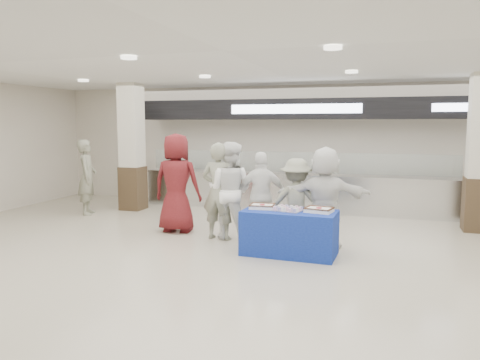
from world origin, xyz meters
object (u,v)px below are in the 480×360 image
(display_table, at_px, (289,233))
(sheet_cake_left, at_px, (262,206))
(chef_tall, at_px, (230,191))
(soldier_a, at_px, (219,191))
(civilian_white, at_px, (324,197))
(cupcake_tray, at_px, (288,209))
(sheet_cake_right, at_px, (319,209))
(soldier_bg, at_px, (87,177))
(civilian_maroon, at_px, (177,183))
(soldier_b, at_px, (296,202))
(chef_short, at_px, (262,196))

(display_table, xyz_separation_m, sheet_cake_left, (-0.49, 0.05, 0.42))
(sheet_cake_left, xyz_separation_m, chef_tall, (-0.83, 0.70, 0.13))
(soldier_a, xyz_separation_m, civilian_white, (1.99, 0.00, -0.02))
(cupcake_tray, distance_m, soldier_a, 1.63)
(sheet_cake_right, xyz_separation_m, civilian_white, (0.00, 0.62, 0.11))
(display_table, relative_size, cupcake_tray, 2.96)
(display_table, relative_size, soldier_bg, 0.85)
(civilian_maroon, height_order, soldier_b, civilian_maroon)
(civilian_maroon, distance_m, chef_short, 1.82)
(civilian_maroon, relative_size, soldier_bg, 1.10)
(sheet_cake_right, distance_m, civilian_white, 0.63)
(sheet_cake_right, bearing_deg, display_table, -177.46)
(soldier_b, relative_size, soldier_bg, 0.87)
(chef_tall, relative_size, soldier_bg, 1.02)
(soldier_bg, bearing_deg, display_table, -135.00)
(soldier_a, distance_m, chef_short, 0.82)
(sheet_cake_left, relative_size, chef_short, 0.26)
(cupcake_tray, distance_m, soldier_bg, 5.74)
(chef_short, bearing_deg, civilian_maroon, -21.88)
(civilian_white, bearing_deg, chef_short, -22.87)
(soldier_a, bearing_deg, sheet_cake_right, 165.17)
(sheet_cake_left, height_order, civilian_white, civilian_white)
(sheet_cake_left, distance_m, soldier_bg, 5.28)
(display_table, xyz_separation_m, cupcake_tray, (-0.03, -0.03, 0.41))
(display_table, bearing_deg, civilian_maroon, 161.28)
(chef_short, height_order, soldier_bg, soldier_bg)
(display_table, bearing_deg, civilian_white, 54.59)
(chef_short, relative_size, soldier_bg, 0.92)
(display_table, xyz_separation_m, chef_tall, (-1.32, 0.75, 0.55))
(cupcake_tray, xyz_separation_m, chef_short, (-0.69, 0.88, 0.05))
(civilian_white, bearing_deg, sheet_cake_right, 76.81)
(sheet_cake_right, distance_m, soldier_b, 0.80)
(display_table, relative_size, civilian_maroon, 0.77)
(sheet_cake_left, relative_size, civilian_white, 0.24)
(civilian_maroon, xyz_separation_m, chef_short, (1.81, -0.10, -0.16))
(soldier_a, distance_m, soldier_bg, 4.12)
(soldier_a, relative_size, civilian_white, 1.02)
(display_table, xyz_separation_m, sheet_cake_right, (0.48, 0.02, 0.42))
(sheet_cake_left, bearing_deg, soldier_bg, 158.49)
(sheet_cake_right, bearing_deg, cupcake_tray, -174.67)
(soldier_bg, bearing_deg, soldier_a, -133.86)
(chef_tall, height_order, soldier_b, chef_tall)
(soldier_b, bearing_deg, soldier_bg, -24.83)
(chef_short, height_order, soldier_b, chef_short)
(sheet_cake_left, xyz_separation_m, soldier_bg, (-4.91, 1.94, 0.11))
(sheet_cake_left, height_order, soldier_b, soldier_b)
(civilian_maroon, relative_size, soldier_a, 1.08)
(soldier_a, height_order, chef_tall, chef_tall)
(sheet_cake_right, bearing_deg, soldier_a, 162.72)
(soldier_bg, bearing_deg, sheet_cake_left, -136.33)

